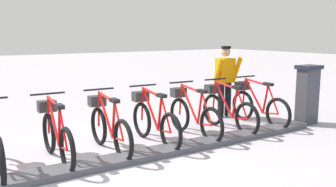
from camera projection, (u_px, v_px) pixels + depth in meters
The scene contains 10 objects.
ground_plane at pixel (84, 170), 5.38m from camera, with size 60.00×60.00×0.00m, color #A8A1A9.
dock_rail_base at pixel (84, 167), 5.37m from camera, with size 0.44×9.49×0.10m, color #47474C.
payment_kiosk at pixel (307, 94), 8.03m from camera, with size 0.36×0.52×1.28m.
bike_docked_0 at pixel (257, 105), 8.05m from camera, with size 1.72×0.54×1.02m.
bike_docked_1 at pixel (227, 109), 7.58m from camera, with size 1.72×0.54×1.02m.
bike_docked_2 at pixel (192, 114), 7.12m from camera, with size 1.72×0.54×1.02m.
bike_docked_3 at pixel (153, 120), 6.65m from camera, with size 1.72×0.54×1.02m.
bike_docked_4 at pixel (108, 126), 6.18m from camera, with size 1.72×0.54×1.02m.
bike_docked_5 at pixel (56, 134), 5.72m from camera, with size 1.72×0.54×1.02m.
worker_near_rack at pixel (225, 79), 8.67m from camera, with size 0.50×0.65×1.66m.
Camera 1 is at (-4.97, 1.76, 1.96)m, focal length 39.91 mm.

